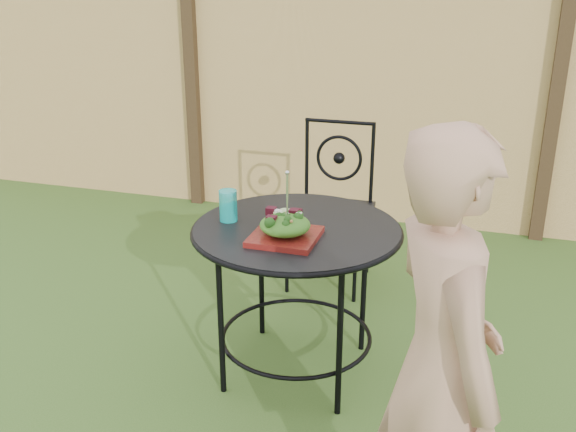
% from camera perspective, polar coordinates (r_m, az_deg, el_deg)
% --- Properties ---
extents(ground, '(60.00, 60.00, 0.00)m').
position_cam_1_polar(ground, '(3.07, -2.43, -14.10)').
color(ground, '#274716').
rests_on(ground, ground).
extents(fence, '(8.00, 0.12, 1.90)m').
position_cam_1_polar(fence, '(4.71, 6.48, 10.80)').
color(fence, '#E1B76F').
rests_on(fence, ground).
extents(patio_table, '(0.92, 0.92, 0.72)m').
position_cam_1_polar(patio_table, '(2.84, 0.77, -3.57)').
color(patio_table, black).
rests_on(patio_table, ground).
extents(patio_chair, '(0.46, 0.46, 0.95)m').
position_cam_1_polar(patio_chair, '(3.78, 3.95, 1.39)').
color(patio_chair, black).
rests_on(patio_chair, ground).
extents(diner, '(0.54, 0.62, 1.42)m').
position_cam_1_polar(diner, '(1.91, 13.41, -13.13)').
color(diner, '#A6795F').
rests_on(diner, ground).
extents(salad_plate, '(0.27, 0.27, 0.02)m').
position_cam_1_polar(salad_plate, '(2.65, -0.27, -1.85)').
color(salad_plate, '#45090E').
rests_on(salad_plate, patio_table).
extents(salad, '(0.21, 0.21, 0.08)m').
position_cam_1_polar(salad, '(2.63, -0.27, -0.80)').
color(salad, '#235614').
rests_on(salad, salad_plate).
extents(fork, '(0.01, 0.01, 0.18)m').
position_cam_1_polar(fork, '(2.58, -0.06, 1.86)').
color(fork, silver).
rests_on(fork, salad).
extents(drinking_glass, '(0.08, 0.08, 0.14)m').
position_cam_1_polar(drinking_glass, '(2.84, -5.34, 0.93)').
color(drinking_glass, '#0D9E99').
rests_on(drinking_glass, patio_table).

